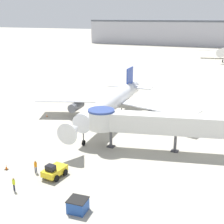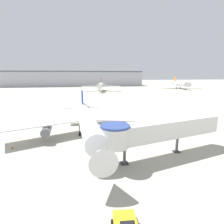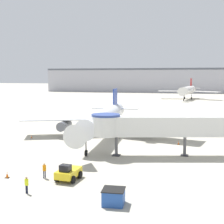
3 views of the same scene
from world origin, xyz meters
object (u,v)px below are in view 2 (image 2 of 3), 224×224
object	(u,v)px
main_airplane	(87,121)
traffic_cone_starboard_wing	(153,136)
traffic_cone_port_wing	(12,147)
background_jet_orange_tail	(180,84)
jet_bridge	(157,130)
background_jet_red_tail	(101,86)

from	to	relation	value
main_airplane	traffic_cone_starboard_wing	world-z (taller)	main_airplane
traffic_cone_port_wing	background_jet_orange_tail	world-z (taller)	background_jet_orange_tail
main_airplane	jet_bridge	xyz separation A→B (m)	(10.23, -9.98, 0.65)
background_jet_orange_tail	background_jet_red_tail	distance (m)	75.49
background_jet_red_tail	main_airplane	bearing A→B (deg)	-88.52
jet_bridge	background_jet_orange_tail	bearing A→B (deg)	44.23
main_airplane	traffic_cone_port_wing	xyz separation A→B (m)	(-13.23, -2.43, -3.43)
jet_bridge	traffic_cone_starboard_wing	world-z (taller)	jet_bridge
traffic_cone_starboard_wing	background_jet_red_tail	world-z (taller)	background_jet_red_tail
main_airplane	traffic_cone_starboard_wing	bearing A→B (deg)	-10.65
jet_bridge	background_jet_orange_tail	size ratio (longest dim) A/B	0.55
traffic_cone_starboard_wing	background_jet_orange_tail	world-z (taller)	background_jet_orange_tail
jet_bridge	background_jet_red_tail	world-z (taller)	background_jet_red_tail
background_jet_orange_tail	main_airplane	bearing A→B (deg)	-116.88
traffic_cone_starboard_wing	main_airplane	bearing A→B (deg)	172.46
traffic_cone_starboard_wing	background_jet_red_tail	distance (m)	105.61
jet_bridge	traffic_cone_port_wing	xyz separation A→B (m)	(-23.46, 7.55, -4.08)
main_airplane	traffic_cone_port_wing	world-z (taller)	main_airplane
traffic_cone_port_wing	main_airplane	bearing A→B (deg)	10.39
main_airplane	traffic_cone_port_wing	bearing A→B (deg)	-172.72
traffic_cone_starboard_wing	background_jet_orange_tail	distance (m)	139.42
background_jet_orange_tail	background_jet_red_tail	bearing A→B (deg)	-160.43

